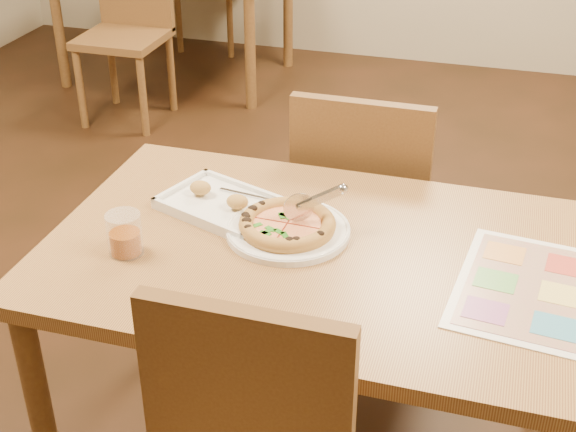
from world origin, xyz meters
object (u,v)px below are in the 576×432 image
(dining_table, at_px, (315,277))
(menu, at_px, (528,288))
(glass_tumbler, at_px, (125,236))
(plate, at_px, (288,231))
(pizza_cutter, at_px, (314,201))
(chair_far, at_px, (364,190))
(appetizer_tray, at_px, (223,205))
(pizza, at_px, (287,224))
(bg_chair_near, at_px, (129,11))

(dining_table, distance_m, menu, 0.51)
(dining_table, distance_m, glass_tumbler, 0.47)
(menu, bearing_deg, plate, 172.62)
(pizza_cutter, xyz_separation_m, menu, (0.52, -0.10, -0.08))
(chair_far, relative_size, appetizer_tray, 1.28)
(dining_table, height_order, chair_far, chair_far)
(plate, xyz_separation_m, pizza, (-0.00, -0.01, 0.02))
(pizza, bearing_deg, chair_far, 81.67)
(dining_table, relative_size, glass_tumbler, 12.47)
(chair_far, distance_m, plate, 0.58)
(plate, height_order, appetizer_tray, appetizer_tray)
(bg_chair_near, bearing_deg, glass_tumbler, -63.43)
(bg_chair_near, bearing_deg, pizza_cutter, -53.44)
(glass_tumbler, distance_m, menu, 0.93)
(chair_far, bearing_deg, bg_chair_near, -44.94)
(appetizer_tray, relative_size, glass_tumbler, 3.51)
(chair_far, distance_m, pizza, 0.60)
(bg_chair_near, distance_m, pizza, 2.64)
(dining_table, distance_m, chair_far, 0.61)
(chair_far, height_order, glass_tumbler, chair_far)
(bg_chair_near, relative_size, menu, 1.10)
(bg_chair_near, bearing_deg, pizza, -54.88)
(chair_far, relative_size, plate, 1.52)
(dining_table, relative_size, chair_far, 2.77)
(pizza, bearing_deg, dining_table, -26.29)
(bg_chair_near, relative_size, plate, 1.52)
(plate, height_order, pizza, pizza)
(bg_chair_near, bearing_deg, plate, -54.81)
(chair_far, bearing_deg, menu, 128.25)
(menu, bearing_deg, appetizer_tray, 169.62)
(bg_chair_near, height_order, appetizer_tray, bg_chair_near)
(pizza, relative_size, appetizer_tray, 0.66)
(plate, distance_m, pizza, 0.02)
(chair_far, relative_size, bg_chair_near, 1.00)
(glass_tumbler, bearing_deg, menu, 7.36)
(pizza, height_order, appetizer_tray, appetizer_tray)
(pizza_cutter, bearing_deg, glass_tumbler, -178.75)
(chair_far, xyz_separation_m, pizza_cutter, (-0.03, -0.53, 0.24))
(plate, relative_size, appetizer_tray, 0.84)
(dining_table, height_order, pizza_cutter, pizza_cutter)
(pizza_cutter, distance_m, appetizer_tray, 0.27)
(dining_table, xyz_separation_m, pizza, (-0.08, 0.04, 0.11))
(chair_far, distance_m, menu, 0.82)
(bg_chair_near, relative_size, glass_tumbler, 4.51)
(pizza_cutter, bearing_deg, chair_far, 59.28)
(bg_chair_near, height_order, menu, bg_chair_near)
(plate, distance_m, appetizer_tray, 0.21)
(dining_table, relative_size, pizza_cutter, 9.40)
(pizza, bearing_deg, appetizer_tray, 159.79)
(plate, bearing_deg, appetizer_tray, 161.17)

